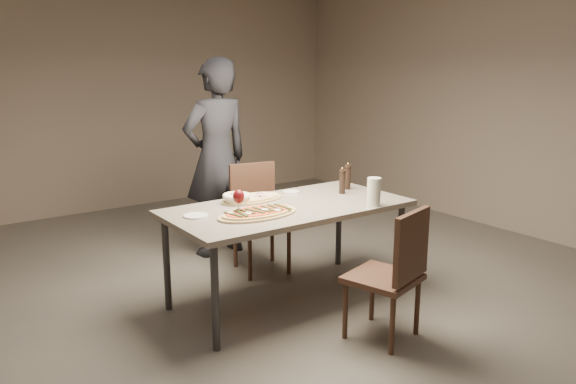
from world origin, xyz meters
TOP-DOWN VIEW (x-y plane):
  - room at (0.00, 0.00)m, footprint 7.00×7.00m
  - dining_table at (0.00, 0.00)m, footprint 1.80×0.90m
  - zucchini_pizza at (-0.33, -0.11)m, footprint 0.61×0.34m
  - ham_pizza at (-0.14, 0.28)m, footprint 0.51×0.28m
  - bread_basket at (-0.28, 0.27)m, footprint 0.21×0.21m
  - oil_dish at (0.25, 0.31)m, footprint 0.13×0.13m
  - pepper_mill_left at (0.57, 0.05)m, footprint 0.06×0.06m
  - pepper_mill_right at (0.71, 0.15)m, footprint 0.06×0.06m
  - carafe at (0.50, -0.38)m, footprint 0.10×0.10m
  - wine_glass at (-0.44, -0.03)m, footprint 0.08×0.08m
  - side_plate at (-0.70, 0.11)m, footprint 0.17×0.17m
  - chair_near at (0.18, -0.92)m, footprint 0.52×0.52m
  - chair_far at (0.19, 0.72)m, footprint 0.51×0.51m
  - diner at (0.09, 1.27)m, footprint 0.69×0.47m

SIDE VIEW (x-z plane):
  - chair_near at x=0.18m, z-range 0.05..0.94m
  - chair_far at x=0.19m, z-range 0.06..0.98m
  - dining_table at x=0.00m, z-range 0.32..1.07m
  - side_plate at x=-0.70m, z-range 0.75..0.76m
  - oil_dish at x=0.25m, z-range 0.75..0.77m
  - ham_pizza at x=-0.14m, z-range 0.75..0.78m
  - zucchini_pizza at x=-0.33m, z-range 0.74..0.79m
  - bread_basket at x=-0.28m, z-range 0.76..0.83m
  - pepper_mill_left at x=0.57m, z-range 0.74..0.96m
  - carafe at x=0.50m, z-range 0.75..0.96m
  - pepper_mill_right at x=0.71m, z-range 0.74..0.97m
  - wine_glass at x=-0.44m, z-range 0.79..0.97m
  - diner at x=0.09m, z-range 0.00..1.83m
  - room at x=0.00m, z-range -2.10..4.90m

